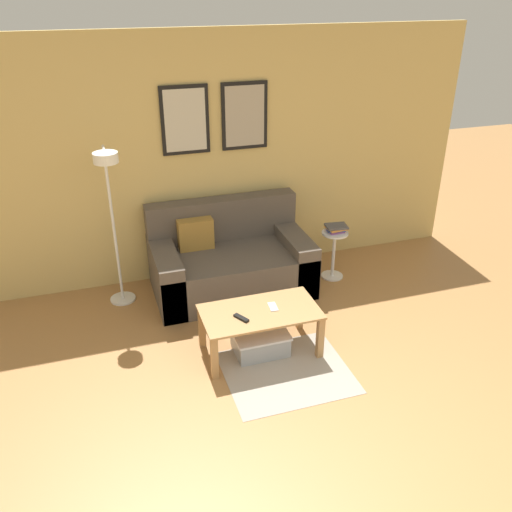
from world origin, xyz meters
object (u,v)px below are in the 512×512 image
Objects in this scene: storage_bin at (260,342)px; cell_phone at (273,307)px; coffee_table at (260,318)px; floor_lamp at (111,201)px; remote_control at (241,318)px; side_table at (334,251)px; book_stack at (336,228)px; couch at (230,262)px.

cell_phone reaches higher than storage_bin.
storage_bin is (0.00, -0.00, -0.24)m from coffee_table.
floor_lamp is 10.85× the size of remote_control.
floor_lamp reaches higher than remote_control.
book_stack is (0.02, 0.02, 0.26)m from side_table.
side_table is at bearing 9.73° from remote_control.
book_stack is (1.20, 1.06, 0.23)m from coffee_table.
side_table is 3.57× the size of remote_control.
coffee_table reaches higher than storage_bin.
couch is 11.44× the size of cell_phone.
floor_lamp reaches higher than side_table.
coffee_table is 2.12× the size of storage_bin.
cell_phone is (1.20, -1.06, -0.72)m from floor_lamp.
floor_lamp is 1.62m from remote_control.
floor_lamp is 2.34m from book_stack.
cell_phone is (-1.08, -1.04, -0.15)m from book_stack.
couch is at bearing 174.39° from side_table.
floor_lamp reaches higher than coffee_table.
book_stack is (1.16, -0.09, 0.27)m from couch.
couch is 1.15m from coffee_table.
cell_phone is at bearing -85.92° from couch.
book_stack is at bearing 50.97° from side_table.
floor_lamp is at bearing 143.69° from cell_phone.
couch is 1.40m from floor_lamp.
book_stack is (2.27, -0.03, -0.57)m from floor_lamp.
cell_phone is at bearing -12.86° from remote_control.
book_stack is 1.74× the size of cell_phone.
side_table is (1.18, 1.04, -0.03)m from coffee_table.
cell_phone is at bearing 12.41° from storage_bin.
cell_phone is (0.31, 0.09, -0.01)m from remote_control.
book_stack reaches higher than remote_control.
cell_phone is at bearing -136.14° from book_stack.
storage_bin is at bearing -89.46° from coffee_table.
book_stack is 1.50m from cell_phone.
coffee_table is 4.14× the size of book_stack.
coffee_table is 0.62× the size of floor_lamp.
book_stack is at bearing 41.50° from storage_bin.
storage_bin is at bearing -45.42° from floor_lamp.
storage_bin is at bearing -138.68° from side_table.
couch is 1.19m from book_stack.
couch is 2.99× the size of side_table.
remote_control is (-0.19, -0.06, 0.33)m from storage_bin.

